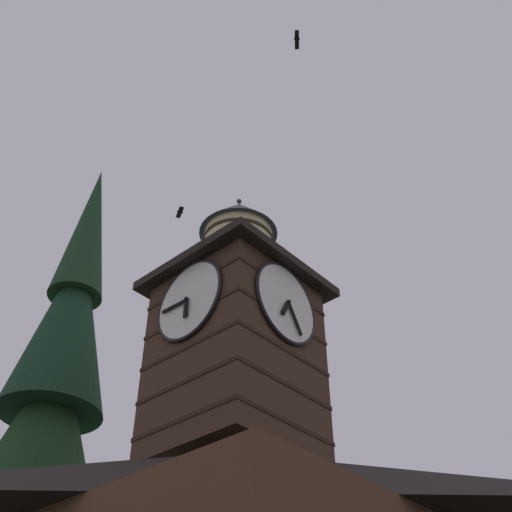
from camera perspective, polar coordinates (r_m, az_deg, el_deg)
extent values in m
cube|color=#422B1E|center=(16.42, -1.83, -10.11)|extent=(3.30, 3.30, 4.83)
cube|color=black|center=(15.62, -1.97, -16.02)|extent=(3.34, 3.34, 0.10)
cube|color=black|center=(15.99, -1.90, -13.03)|extent=(3.34, 3.34, 0.10)
cube|color=black|center=(16.41, -1.83, -10.19)|extent=(3.34, 3.34, 0.10)
cube|color=black|center=(16.86, -1.77, -7.49)|extent=(3.34, 3.34, 0.10)
cube|color=black|center=(17.35, -1.71, -4.94)|extent=(3.34, 3.34, 0.10)
cylinder|color=white|center=(16.16, 2.60, -4.16)|extent=(2.16, 0.10, 2.16)
torus|color=black|center=(16.15, 2.66, -4.13)|extent=(2.26, 0.10, 2.26)
cube|color=black|center=(15.89, 2.61, -4.54)|extent=(0.36, 0.04, 0.53)
cube|color=black|center=(16.04, 3.43, -5.48)|extent=(0.52, 0.04, 0.80)
sphere|color=black|center=(16.10, 2.90, -4.01)|extent=(0.10, 0.10, 0.10)
cylinder|color=white|center=(16.12, -5.85, -3.89)|extent=(0.10, 2.16, 2.16)
torus|color=black|center=(16.11, -5.91, -3.85)|extent=(0.10, 2.26, 2.26)
cube|color=black|center=(15.92, -6.18, -4.53)|extent=(0.04, 0.12, 0.54)
cube|color=black|center=(16.34, -7.18, -4.38)|extent=(0.04, 0.89, 0.11)
sphere|color=black|center=(16.06, -6.13, -3.72)|extent=(0.10, 0.10, 0.10)
cube|color=black|center=(17.79, -1.67, -2.93)|extent=(4.00, 4.00, 0.25)
cylinder|color=beige|center=(18.43, -1.61, -0.28)|extent=(1.99, 1.99, 1.86)
cylinder|color=#2D2319|center=(18.05, -1.64, -1.82)|extent=(2.05, 2.05, 0.10)
cylinder|color=#2D2319|center=(18.43, -1.61, -0.28)|extent=(2.05, 2.05, 0.10)
cylinder|color=#2D2319|center=(18.82, -1.57, 1.19)|extent=(2.05, 2.05, 0.10)
cone|color=#384251|center=(19.43, -1.53, 3.28)|extent=(2.29, 2.29, 1.23)
sphere|color=#384251|center=(19.92, -1.49, 4.80)|extent=(0.16, 0.16, 0.16)
cone|color=#19371A|center=(20.79, -18.16, -15.34)|extent=(4.59, 4.59, 6.89)
cone|color=#163521|center=(22.75, -16.02, -5.44)|extent=(3.23, 3.23, 6.80)
cone|color=#1B3A20|center=(25.14, -14.40, 2.29)|extent=(1.86, 1.86, 6.23)
ellipsoid|color=black|center=(22.65, -6.68, 3.83)|extent=(0.25, 0.21, 0.12)
cube|color=black|center=(22.75, -6.77, 3.60)|extent=(0.27, 0.32, 0.04)
cube|color=black|center=(22.55, -6.59, 4.06)|extent=(0.27, 0.32, 0.04)
ellipsoid|color=black|center=(21.91, 3.60, 18.43)|extent=(0.21, 0.22, 0.11)
cube|color=black|center=(21.82, 3.59, 18.82)|extent=(0.35, 0.32, 0.13)
cube|color=black|center=(22.01, 3.60, 18.05)|extent=(0.35, 0.32, 0.13)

